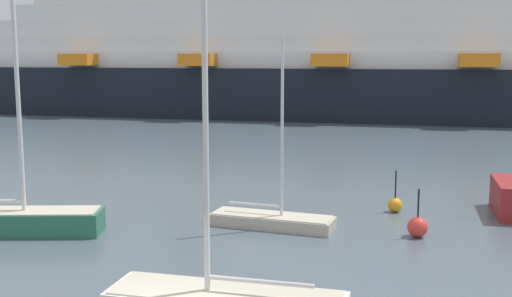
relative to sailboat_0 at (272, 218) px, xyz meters
name	(u,v)px	position (x,y,z in m)	size (l,w,h in m)	color
sailboat_0	(272,218)	(0.00, 0.00, 0.00)	(4.46, 1.85, 6.53)	#BCB29E
sailboat_2	(10,217)	(-8.47, -2.60, 0.26)	(6.23, 2.70, 10.70)	#2D6B51
channel_buoy_1	(417,227)	(4.92, -0.23, 0.03)	(0.67, 0.67, 1.62)	red
channel_buoy_2	(395,204)	(4.24, 3.06, -0.02)	(0.55, 0.55, 1.61)	orange
cruise_ship	(338,61)	(-0.82, 40.76, 5.18)	(87.91, 16.96, 17.05)	black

